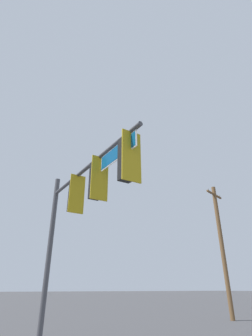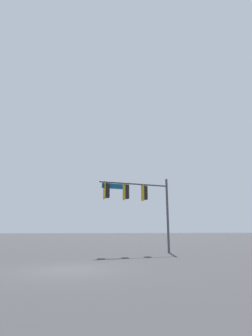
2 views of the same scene
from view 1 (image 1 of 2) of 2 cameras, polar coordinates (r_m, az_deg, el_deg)
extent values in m
cylinder|color=#47474C|center=(10.45, -16.43, -17.68)|extent=(0.19, 0.19, 5.95)
cylinder|color=#47474C|center=(8.41, -8.47, 0.07)|extent=(5.82, 0.67, 0.12)
cube|color=gold|center=(8.75, -10.64, -5.51)|extent=(0.08, 0.52, 1.30)
cube|color=black|center=(8.92, -11.12, -5.83)|extent=(0.39, 0.35, 1.10)
cylinder|color=black|center=(9.13, -10.81, -2.21)|extent=(0.04, 0.04, 0.12)
cylinder|color=#340503|center=(9.20, -11.44, -4.22)|extent=(0.05, 0.22, 0.22)
cylinder|color=yellow|center=(9.10, -11.61, -6.17)|extent=(0.05, 0.22, 0.22)
cylinder|color=black|center=(9.00, -11.79, -8.16)|extent=(0.05, 0.22, 0.22)
cube|color=gold|center=(7.38, -5.77, -2.13)|extent=(0.08, 0.52, 1.30)
cube|color=black|center=(7.53, -6.43, -2.59)|extent=(0.39, 0.35, 1.10)
cylinder|color=black|center=(7.78, -6.22, 1.57)|extent=(0.04, 0.04, 0.12)
cylinder|color=#340503|center=(7.83, -6.98, -0.82)|extent=(0.05, 0.22, 0.22)
cylinder|color=yellow|center=(7.70, -7.11, -3.06)|extent=(0.05, 0.22, 0.22)
cylinder|color=black|center=(7.59, -7.24, -5.38)|extent=(0.05, 0.22, 0.22)
cube|color=gold|center=(6.12, 1.20, 2.74)|extent=(0.08, 0.52, 1.30)
cube|color=black|center=(6.26, 0.23, 2.06)|extent=(0.39, 0.35, 1.10)
cylinder|color=black|center=(6.56, 0.22, 6.82)|extent=(0.04, 0.04, 0.12)
cylinder|color=#340503|center=(6.56, -0.73, 3.97)|extent=(0.05, 0.22, 0.22)
cylinder|color=yellow|center=(6.41, -0.74, 1.38)|extent=(0.05, 0.22, 0.22)
cylinder|color=black|center=(6.27, -0.76, -1.33)|extent=(0.05, 0.22, 0.22)
cube|color=#0A4C7F|center=(6.78, -1.87, 3.46)|extent=(1.67, 0.20, 0.38)
cube|color=white|center=(6.78, -1.87, 3.46)|extent=(1.73, 0.19, 0.44)
cylinder|color=brown|center=(20.49, 20.19, -15.88)|extent=(0.29, 0.29, 9.03)
cube|color=brown|center=(21.36, 18.66, -5.51)|extent=(0.99, 2.29, 0.12)
cylinder|color=gray|center=(20.49, 17.45, -4.53)|extent=(0.08, 0.08, 0.16)
cylinder|color=gray|center=(22.31, 19.70, -5.83)|extent=(0.08, 0.08, 0.16)
camera|label=2|loc=(21.98, 63.13, -12.24)|focal=28.00mm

